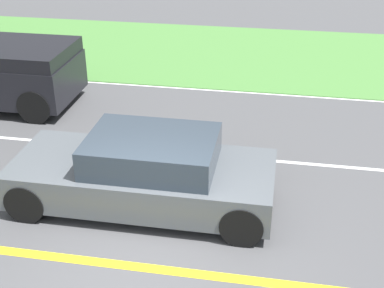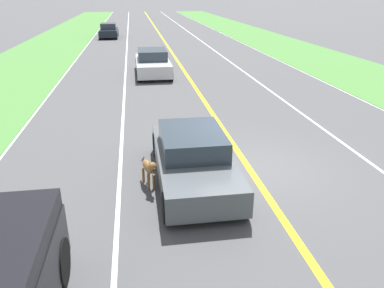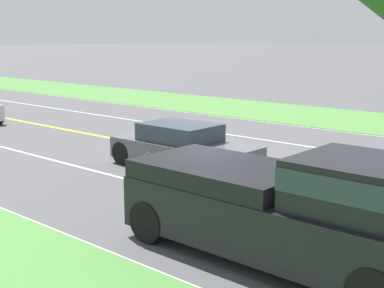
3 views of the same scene
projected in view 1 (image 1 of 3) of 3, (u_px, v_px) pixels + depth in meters
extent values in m
plane|color=#4C4C4F|center=(147.00, 268.00, 7.74)|extent=(400.00, 400.00, 0.00)
cube|color=yellow|center=(147.00, 268.00, 7.74)|extent=(0.18, 160.00, 0.01)
cube|color=white|center=(214.00, 90.00, 13.84)|extent=(0.14, 160.00, 0.01)
cube|color=white|center=(190.00, 154.00, 10.79)|extent=(0.10, 160.00, 0.01)
cube|color=#4C843D|center=(228.00, 54.00, 16.45)|extent=(6.00, 160.00, 0.03)
cube|color=#51565B|center=(143.00, 179.00, 9.00)|extent=(1.79, 4.37, 0.61)
cube|color=#2D3842|center=(152.00, 151.00, 8.72)|extent=(1.54, 2.10, 0.50)
cylinder|color=black|center=(64.00, 155.00, 10.05)|extent=(0.22, 0.68, 0.68)
cylinder|color=black|center=(250.00, 172.00, 9.50)|extent=(0.22, 0.68, 0.68)
cylinder|color=black|center=(26.00, 203.00, 8.64)|extent=(0.22, 0.68, 0.68)
cylinder|color=black|center=(242.00, 225.00, 8.09)|extent=(0.22, 0.68, 0.68)
ellipsoid|color=olive|center=(154.00, 146.00, 10.00)|extent=(0.35, 0.64, 0.28)
cylinder|color=olive|center=(143.00, 160.00, 10.19)|extent=(0.07, 0.07, 0.38)
cylinder|color=olive|center=(166.00, 159.00, 10.23)|extent=(0.07, 0.07, 0.38)
cylinder|color=olive|center=(143.00, 163.00, 10.07)|extent=(0.07, 0.07, 0.38)
cylinder|color=olive|center=(166.00, 162.00, 10.10)|extent=(0.07, 0.07, 0.38)
cylinder|color=olive|center=(140.00, 141.00, 9.93)|extent=(0.17, 0.20, 0.16)
sphere|color=olive|center=(134.00, 139.00, 9.89)|extent=(0.26, 0.26, 0.21)
ellipsoid|color=#331E14|center=(126.00, 140.00, 9.89)|extent=(0.12, 0.12, 0.08)
cone|color=brown|center=(134.00, 134.00, 9.90)|extent=(0.08, 0.08, 0.09)
cone|color=brown|center=(134.00, 136.00, 9.80)|extent=(0.08, 0.08, 0.09)
cylinder|color=olive|center=(176.00, 143.00, 10.01)|extent=(0.11, 0.23, 0.23)
cube|color=black|center=(6.00, 51.00, 12.44)|extent=(1.94, 3.05, 0.33)
cylinder|color=black|center=(66.00, 78.00, 13.51)|extent=(0.22, 0.78, 0.78)
cylinder|color=black|center=(35.00, 106.00, 11.93)|extent=(0.22, 0.78, 0.78)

